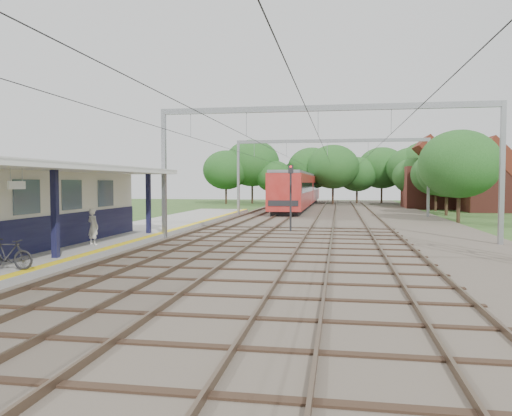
# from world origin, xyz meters

# --- Properties ---
(ground) EXTENTS (160.00, 160.00, 0.00)m
(ground) POSITION_xyz_m (0.00, 0.00, 0.00)
(ground) COLOR #2D4C1E
(ground) RESTS_ON ground
(ballast_bed) EXTENTS (18.00, 90.00, 0.10)m
(ballast_bed) POSITION_xyz_m (4.00, 30.00, 0.05)
(ballast_bed) COLOR #473D33
(ballast_bed) RESTS_ON ground
(platform) EXTENTS (5.00, 52.00, 0.35)m
(platform) POSITION_xyz_m (-7.50, 14.00, 0.17)
(platform) COLOR gray
(platform) RESTS_ON ground
(yellow_stripe) EXTENTS (0.45, 52.00, 0.01)m
(yellow_stripe) POSITION_xyz_m (-5.25, 14.00, 0.35)
(yellow_stripe) COLOR yellow
(yellow_stripe) RESTS_ON platform
(canopy) EXTENTS (6.40, 20.00, 3.44)m
(canopy) POSITION_xyz_m (-7.77, 6.00, 3.64)
(canopy) COLOR black
(canopy) RESTS_ON platform
(rail_tracks) EXTENTS (11.80, 88.00, 0.15)m
(rail_tracks) POSITION_xyz_m (1.50, 30.00, 0.18)
(rail_tracks) COLOR brown
(rail_tracks) RESTS_ON ballast_bed
(catenary_system) EXTENTS (17.22, 88.00, 7.00)m
(catenary_system) POSITION_xyz_m (3.39, 25.28, 5.51)
(catenary_system) COLOR gray
(catenary_system) RESTS_ON ground
(tree_band) EXTENTS (31.72, 30.88, 8.82)m
(tree_band) POSITION_xyz_m (3.84, 57.12, 4.92)
(tree_band) COLOR #382619
(tree_band) RESTS_ON ground
(house_near) EXTENTS (7.00, 6.12, 7.89)m
(house_near) POSITION_xyz_m (21.00, 46.00, 2.99)
(house_near) COLOR brown
(house_near) RESTS_ON ground
(house_far) EXTENTS (8.00, 6.12, 8.66)m
(house_far) POSITION_xyz_m (16.00, 52.00, 3.23)
(house_far) COLOR brown
(house_far) RESTS_ON ground
(person) EXTENTS (0.69, 0.59, 1.61)m
(person) POSITION_xyz_m (-6.38, 9.73, 1.15)
(person) COLOR silver
(person) RESTS_ON platform
(bicycle) EXTENTS (1.68, 0.56, 0.99)m
(bicycle) POSITION_xyz_m (-5.94, 3.39, 0.85)
(bicycle) COLOR black
(bicycle) RESTS_ON platform
(train) EXTENTS (3.14, 39.07, 4.11)m
(train) POSITION_xyz_m (-0.50, 51.87, 2.28)
(train) COLOR black
(train) RESTS_ON ballast_bed
(signal_post) EXTENTS (0.33, 0.30, 4.17)m
(signal_post) POSITION_xyz_m (1.35, 19.85, 2.58)
(signal_post) COLOR black
(signal_post) RESTS_ON ground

